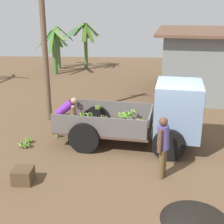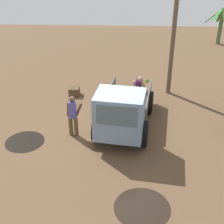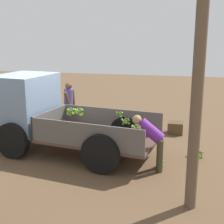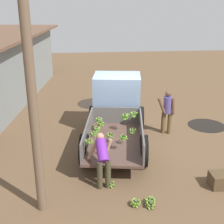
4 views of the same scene
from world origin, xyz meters
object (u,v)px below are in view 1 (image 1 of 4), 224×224
Objects in this scene: person_foreground_visitor at (163,144)px; person_worker_loading at (65,113)px; utility_pole at (44,40)px; banana_bunch_on_ground_2 at (58,134)px; banana_bunch_on_ground_1 at (26,144)px; banana_bunch_on_ground_3 at (22,144)px; wooden_crate_0 at (23,176)px; cargo_truck at (161,114)px; banana_bunch_on_ground_0 at (29,140)px.

person_foreground_visitor is 1.23× the size of person_worker_loading.
utility_pole reaches higher than banana_bunch_on_ground_2.
banana_bunch_on_ground_1 is 0.15m from banana_bunch_on_ground_3.
person_worker_loading is at bearing 42.00° from banana_bunch_on_ground_3.
banana_bunch_on_ground_1 is (-0.10, -2.63, -3.00)m from utility_pole.
person_worker_loading reaches higher than banana_bunch_on_ground_3.
utility_pole is at bearing 87.79° from banana_bunch_on_ground_1.
wooden_crate_0 is (0.57, -2.01, 0.08)m from banana_bunch_on_ground_1.
cargo_truck is 17.64× the size of banana_bunch_on_ground_3.
banana_bunch_on_ground_2 is (-0.22, -0.20, -0.69)m from person_worker_loading.
banana_bunch_on_ground_1 is 0.99× the size of banana_bunch_on_ground_3.
utility_pole reaches higher than cargo_truck.
cargo_truck is at bearing -8.97° from banana_bunch_on_ground_2.
utility_pole is 3.99m from banana_bunch_on_ground_1.
banana_bunch_on_ground_3 is (-4.28, 1.53, -0.82)m from person_foreground_visitor.
banana_bunch_on_ground_2 is at bearing -17.10° from person_foreground_visitor.
person_worker_loading is 0.76m from banana_bunch_on_ground_2.
banana_bunch_on_ground_1 is at bearing 105.82° from wooden_crate_0.
cargo_truck is 1.87m from person_foreground_visitor.
banana_bunch_on_ground_0 is at bearing 96.52° from banana_bunch_on_ground_1.
person_worker_loading is (-3.09, 2.60, -0.12)m from person_foreground_visitor.
cargo_truck reaches higher than person_worker_loading.
cargo_truck reaches higher than wooden_crate_0.
banana_bunch_on_ground_0 is at bearing -93.64° from utility_pole.
person_foreground_visitor is 4.04m from person_worker_loading.
cargo_truck is at bearing 4.77° from banana_bunch_on_ground_1.
banana_bunch_on_ground_0 and banana_bunch_on_ground_2 have the same top height.
wooden_crate_0 is (-0.26, -2.91, 0.09)m from banana_bunch_on_ground_2.
person_foreground_visitor is 6.19× the size of banana_bunch_on_ground_0.
cargo_truck is at bearing 32.69° from wooden_crate_0.
banana_bunch_on_ground_3 is (-4.41, -0.33, -0.99)m from cargo_truck.
banana_bunch_on_ground_2 is (0.87, 0.53, -0.00)m from banana_bunch_on_ground_0.
banana_bunch_on_ground_0 is (-0.14, -2.26, -3.00)m from utility_pole.
banana_bunch_on_ground_2 is at bearing 179.47° from cargo_truck.
person_worker_loading is at bearing 33.80° from banana_bunch_on_ground_0.
banana_bunch_on_ground_3 is at bearing -95.43° from utility_pole.
person_worker_loading is 5.16× the size of banana_bunch_on_ground_1.
wooden_crate_0 reaches higher than banana_bunch_on_ground_2.
person_worker_loading reaches higher than banana_bunch_on_ground_2.
cargo_truck is 3.46× the size of person_worker_loading.
person_foreground_visitor reaches higher than banana_bunch_on_ground_2.
person_worker_loading is (0.95, -1.53, -2.31)m from utility_pole.
banana_bunch_on_ground_0 is at bearing -151.87° from person_worker_loading.
person_foreground_visitor is at bearing -35.94° from banana_bunch_on_ground_2.
wooden_crate_0 is at bearing -75.58° from banana_bunch_on_ground_0.
person_worker_loading is 3.21m from wooden_crate_0.
banana_bunch_on_ground_1 is (0.04, -0.37, 0.01)m from banana_bunch_on_ground_0.
utility_pole is 3.99m from banana_bunch_on_ground_3.
banana_bunch_on_ground_2 is 1.31m from banana_bunch_on_ground_3.
banana_bunch_on_ground_3 is 2.16m from wooden_crate_0.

